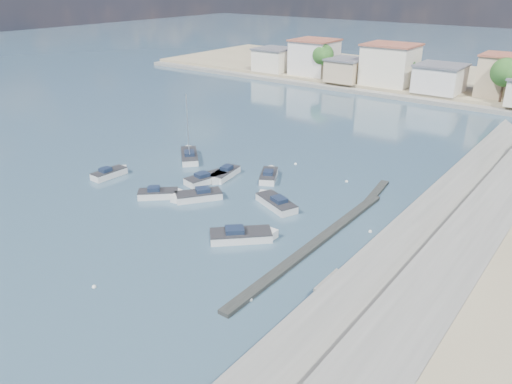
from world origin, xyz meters
TOP-DOWN VIEW (x-y plane):
  - ground at (0.00, 40.00)m, footprint 400.00×400.00m
  - seawall_walkway at (18.50, 13.00)m, footprint 5.00×90.00m
  - breakwater at (6.90, 12.69)m, footprint 2.00×31.02m
  - far_shore_land at (0.00, 92.00)m, footprint 160.00×40.00m
  - far_shore_quay at (0.00, 71.00)m, footprint 160.00×2.50m
  - shore_trees at (8.34, 68.11)m, footprint 74.56×38.32m
  - motorboat_a at (-21.91, 9.68)m, footprint 1.86×4.87m
  - motorboat_b at (-12.31, 8.97)m, footprint 4.42×4.28m
  - motorboat_c at (-0.87, 14.81)m, footprint 5.91×3.96m
  - motorboat_d at (-8.74, 10.92)m, footprint 4.63×5.25m
  - motorboat_e at (-11.24, 15.60)m, footprint 3.09×5.78m
  - motorboat_f at (-5.92, 20.78)m, footprint 3.75×4.88m
  - motorboat_g at (-10.47, 17.67)m, footprint 2.63×5.41m
  - motorboat_h at (1.11, 6.98)m, footprint 5.68×5.60m
  - sailboat at (-18.76, 20.23)m, footprint 5.92×5.78m
  - mooring_buoys at (3.66, 12.71)m, footprint 18.34×33.56m

SIDE VIEW (x-z plane):
  - ground at x=0.00m, z-range 0.00..0.00m
  - mooring_buoys at x=3.66m, z-range -0.13..0.23m
  - breakwater at x=6.90m, z-range 0.00..0.35m
  - motorboat_d at x=-8.74m, z-range -0.36..1.12m
  - motorboat_b at x=-12.31m, z-range -0.36..1.12m
  - motorboat_f at x=-5.92m, z-range -0.36..1.12m
  - motorboat_e at x=-11.24m, z-range -0.36..1.12m
  - motorboat_h at x=1.11m, z-range -0.36..1.12m
  - motorboat_a at x=-21.91m, z-range -0.36..1.12m
  - motorboat_c at x=-0.87m, z-range -0.36..1.12m
  - motorboat_g at x=-10.47m, z-range -0.36..1.12m
  - far_shore_quay at x=0.00m, z-range 0.00..0.80m
  - sailboat at x=-18.76m, z-range -4.09..4.91m
  - far_shore_land at x=0.00m, z-range 0.00..1.40m
  - seawall_walkway at x=18.50m, z-range 0.00..1.80m
  - shore_trees at x=8.34m, z-range 2.26..10.18m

